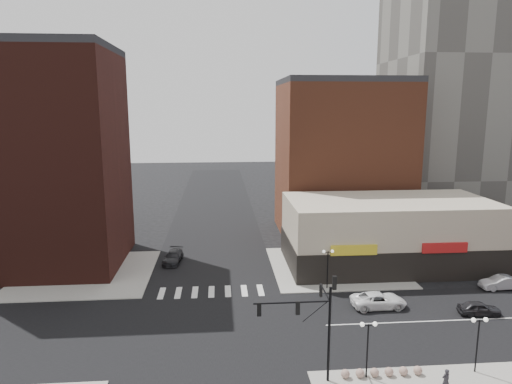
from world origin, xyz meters
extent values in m
plane|color=black|center=(0.00, 0.00, 0.00)|extent=(240.00, 240.00, 0.00)
cube|color=black|center=(0.00, 0.00, 0.01)|extent=(200.00, 14.00, 0.02)
cube|color=black|center=(0.00, 0.00, 0.01)|extent=(14.00, 200.00, 0.02)
cube|color=gray|center=(-14.50, 14.50, 0.06)|extent=(15.00, 15.00, 0.12)
cube|color=gray|center=(14.50, 14.50, 0.06)|extent=(15.00, 15.00, 0.12)
cube|color=#3B1812|center=(-19.00, 18.50, 12.50)|extent=(16.00, 15.00, 25.00)
cube|color=#3B1812|center=(-32.00, 34.00, 6.00)|extent=(20.00, 18.00, 12.00)
cube|color=brown|center=(19.00, 29.50, 11.00)|extent=(18.00, 15.00, 22.00)
cube|color=#B3A68E|center=(21.00, 15.00, 4.00)|extent=(24.00, 12.00, 8.00)
cube|color=black|center=(21.00, 15.00, 1.70)|extent=(24.20, 12.20, 3.40)
cylinder|color=black|center=(8.20, -8.20, 3.50)|extent=(0.18, 0.18, 7.00)
cylinder|color=black|center=(5.60, -8.20, 6.00)|extent=(5.20, 0.11, 0.11)
cylinder|color=black|center=(7.20, -8.20, 5.30)|extent=(1.72, 0.06, 1.46)
cylinder|color=black|center=(8.20, -6.70, 6.00)|extent=(0.11, 3.00, 0.11)
cube|color=black|center=(3.40, -8.20, 5.60)|extent=(0.28, 0.18, 0.95)
sphere|color=red|center=(3.40, -8.20, 5.90)|extent=(0.16, 0.16, 0.16)
cube|color=black|center=(6.00, -8.20, 5.60)|extent=(0.28, 0.18, 0.95)
sphere|color=red|center=(6.00, -8.20, 5.90)|extent=(0.16, 0.16, 0.16)
cube|color=black|center=(8.20, -5.40, 5.60)|extent=(0.18, 0.28, 0.95)
sphere|color=red|center=(8.20, -5.40, 5.90)|extent=(0.16, 0.16, 0.16)
cube|color=black|center=(8.45, -8.20, 7.30)|extent=(0.28, 0.18, 0.95)
sphere|color=red|center=(8.45, -8.20, 7.60)|extent=(0.16, 0.16, 0.16)
cylinder|color=black|center=(11.00, -8.00, 2.12)|extent=(0.11, 0.11, 4.00)
cylinder|color=black|center=(11.00, -8.00, 4.02)|extent=(0.90, 0.06, 0.06)
sphere|color=white|center=(10.55, -8.00, 4.12)|extent=(0.32, 0.32, 0.32)
sphere|color=white|center=(11.45, -8.00, 4.12)|extent=(0.32, 0.32, 0.32)
cylinder|color=black|center=(19.00, -8.00, 2.12)|extent=(0.11, 0.11, 4.00)
cylinder|color=black|center=(19.00, -8.00, 4.02)|extent=(0.90, 0.06, 0.06)
sphere|color=white|center=(18.55, -8.00, 4.12)|extent=(0.32, 0.32, 0.32)
sphere|color=white|center=(19.45, -8.00, 4.12)|extent=(0.32, 0.32, 0.32)
cylinder|color=black|center=(12.00, 8.00, 2.12)|extent=(0.11, 0.11, 4.00)
cylinder|color=black|center=(12.00, 8.00, 4.02)|extent=(0.90, 0.06, 0.06)
sphere|color=white|center=(11.55, 8.00, 4.12)|extent=(0.32, 0.32, 0.32)
sphere|color=white|center=(12.45, 8.00, 4.12)|extent=(0.32, 0.32, 0.32)
sphere|color=gray|center=(9.50, -8.00, 0.43)|extent=(0.62, 0.62, 0.62)
sphere|color=gray|center=(10.55, -8.00, 0.43)|extent=(0.62, 0.62, 0.62)
sphere|color=gray|center=(11.60, -8.00, 0.43)|extent=(0.62, 0.62, 0.62)
sphere|color=gray|center=(12.65, -8.00, 0.43)|extent=(0.62, 0.62, 0.62)
sphere|color=gray|center=(13.70, -8.00, 0.43)|extent=(0.62, 0.62, 0.62)
sphere|color=gray|center=(14.75, -8.00, 0.43)|extent=(0.62, 0.62, 0.62)
imported|color=white|center=(15.85, 3.21, 0.73)|extent=(5.33, 2.61, 1.46)
imported|color=black|center=(24.51, 0.89, 0.64)|extent=(3.91, 1.96, 1.28)
imported|color=#A5A6AB|center=(30.15, 6.50, 0.70)|extent=(4.30, 1.63, 1.40)
imported|color=black|center=(-4.93, 17.71, 0.69)|extent=(2.49, 4.97, 1.39)
imported|color=#252328|center=(15.71, -10.08, 0.94)|extent=(0.67, 0.52, 1.65)
camera|label=1|loc=(0.89, -36.43, 18.88)|focal=32.00mm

